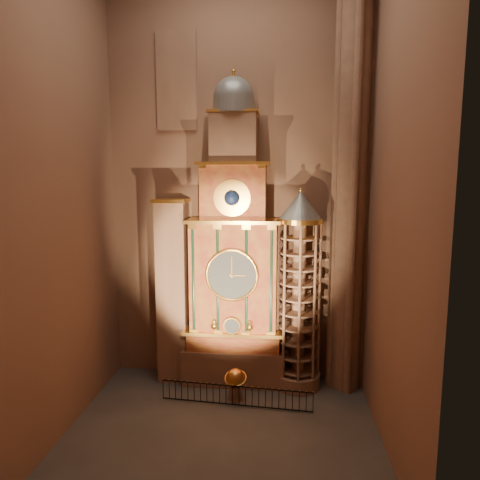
# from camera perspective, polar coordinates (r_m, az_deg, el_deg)

# --- Properties ---
(floor) EXTENTS (14.00, 14.00, 0.00)m
(floor) POSITION_cam_1_polar(r_m,az_deg,el_deg) (21.05, -2.37, -24.19)
(floor) COLOR #383330
(floor) RESTS_ON ground
(wall_back) EXTENTS (22.00, 0.00, 22.00)m
(wall_back) POSITION_cam_1_polar(r_m,az_deg,el_deg) (23.76, -0.57, 7.51)
(wall_back) COLOR #8C644B
(wall_back) RESTS_ON floor
(wall_left) EXTENTS (0.00, 22.00, 22.00)m
(wall_left) POSITION_cam_1_polar(r_m,az_deg,el_deg) (20.01, -23.00, 6.77)
(wall_left) COLOR #8C644B
(wall_left) RESTS_ON floor
(wall_right) EXTENTS (0.00, 22.00, 22.00)m
(wall_right) POSITION_cam_1_polar(r_m,az_deg,el_deg) (18.21, 19.97, 6.86)
(wall_right) COLOR #8C644B
(wall_right) RESTS_ON floor
(astronomical_clock) EXTENTS (5.60, 2.41, 16.70)m
(astronomical_clock) POSITION_cam_1_polar(r_m,az_deg,el_deg) (23.18, -0.82, -3.26)
(astronomical_clock) COLOR #8C634C
(astronomical_clock) RESTS_ON floor
(portrait_tower) EXTENTS (1.80, 1.60, 10.20)m
(portrait_tower) POSITION_cam_1_polar(r_m,az_deg,el_deg) (24.14, -8.91, -6.63)
(portrait_tower) COLOR #8C634C
(portrait_tower) RESTS_ON floor
(stair_turret) EXTENTS (2.50, 2.50, 10.80)m
(stair_turret) POSITION_cam_1_polar(r_m,az_deg,el_deg) (23.14, 7.83, -6.94)
(stair_turret) COLOR #8C634C
(stair_turret) RESTS_ON floor
(gothic_pier) EXTENTS (2.04, 2.04, 22.00)m
(gothic_pier) POSITION_cam_1_polar(r_m,az_deg,el_deg) (22.92, 14.64, 7.23)
(gothic_pier) COLOR #8C634C
(gothic_pier) RESTS_ON floor
(stained_glass_window) EXTENTS (2.20, 0.14, 5.20)m
(stained_glass_window) POSITION_cam_1_polar(r_m,az_deg,el_deg) (24.78, -8.47, 20.26)
(stained_glass_window) COLOR navy
(stained_glass_window) RESTS_ON wall_back
(celestial_globe) EXTENTS (1.26, 1.21, 1.66)m
(celestial_globe) POSITION_cam_1_polar(r_m,az_deg,el_deg) (23.01, -0.61, -18.34)
(celestial_globe) COLOR #8C634C
(celestial_globe) RESTS_ON floor
(iron_railing) EXTENTS (7.57, 0.69, 1.04)m
(iron_railing) POSITION_cam_1_polar(r_m,az_deg,el_deg) (22.63, -0.57, -20.06)
(iron_railing) COLOR black
(iron_railing) RESTS_ON floor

